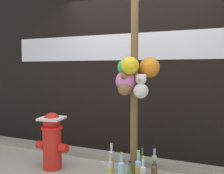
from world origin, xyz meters
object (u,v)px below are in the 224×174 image
bottle_1 (142,166)px  bottle_10 (138,171)px  bottle_6 (112,160)px  bottle_7 (111,168)px  fire_hydrant (52,140)px  bottle_9 (121,173)px  bottle_3 (135,163)px  bottle_0 (137,161)px  bottle_5 (154,163)px  memorial_post (134,60)px

bottle_1 → bottle_10: size_ratio=1.02×
bottle_6 → bottle_7: size_ratio=1.28×
fire_hydrant → bottle_6: (0.79, 0.21, -0.24)m
bottle_9 → bottle_3: bearing=82.8°
bottle_0 → fire_hydrant: bearing=-158.8°
bottle_6 → bottle_9: (0.27, -0.34, -0.01)m
bottle_5 → bottle_9: (-0.26, -0.51, 0.02)m
bottle_0 → bottle_10: (0.15, -0.42, 0.05)m
fire_hydrant → bottle_0: bearing=21.2°
bottle_6 → bottle_7: (0.05, -0.15, -0.05)m
bottle_6 → bottle_9: bottle_9 is taller
fire_hydrant → bottle_3: fire_hydrant is taller
bottle_5 → bottle_9: 0.57m
memorial_post → bottle_6: memorial_post is taller
fire_hydrant → bottle_9: bearing=-6.9°
bottle_7 → bottle_9: size_ratio=0.75×
bottle_1 → bottle_10: (0.01, -0.17, -0.00)m
bottle_7 → bottle_10: (0.39, -0.06, 0.05)m
bottle_0 → bottle_7: (-0.23, -0.36, -0.00)m
bottle_0 → bottle_9: bottle_9 is taller
bottle_5 → bottle_7: bearing=-146.5°
bottle_3 → bottle_5: bottle_3 is taller
memorial_post → bottle_3: 1.32m
bottle_1 → bottle_9: (-0.16, -0.30, -0.01)m
bottle_10 → memorial_post: bearing=131.0°
bottle_0 → bottle_9: bearing=-91.2°
fire_hydrant → bottle_9: size_ratio=1.93×
bottle_1 → bottle_5: (0.10, 0.21, -0.03)m
bottle_0 → bottle_3: 0.18m
bottle_5 → bottle_6: (-0.53, -0.17, 0.02)m
bottle_7 → bottle_3: bearing=33.7°
memorial_post → bottle_1: bearing=30.6°
bottle_0 → bottle_3: bottle_3 is taller
fire_hydrant → bottle_6: 0.86m
bottle_1 → bottle_5: bearing=64.4°
bottle_6 → bottle_10: bottle_10 is taller
bottle_6 → bottle_10: bearing=-25.4°
bottle_6 → bottle_5: bearing=17.8°
fire_hydrant → bottle_10: bearing=0.1°
bottle_5 → bottle_7: (-0.48, -0.32, -0.02)m
bottle_6 → bottle_9: size_ratio=0.96×
memorial_post → bottle_10: 1.31m
bottle_1 → bottle_3: (-0.11, 0.07, -0.01)m
memorial_post → bottle_1: memorial_post is taller
bottle_1 → bottle_6: (-0.43, 0.04, -0.00)m
bottle_0 → bottle_5: bearing=-8.4°
fire_hydrant → bottle_3: 1.16m
bottle_1 → bottle_7: bottle_1 is taller
bottle_3 → bottle_7: size_ratio=1.29×
memorial_post → bottle_3: (-0.02, 0.13, -1.31)m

